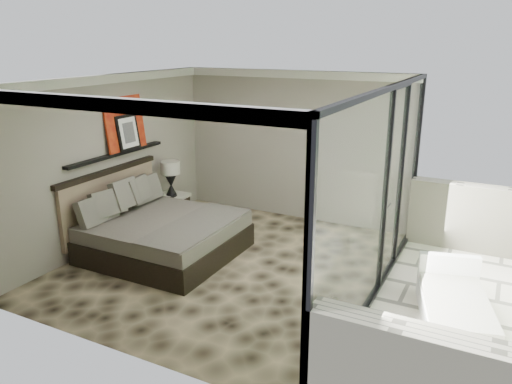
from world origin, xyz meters
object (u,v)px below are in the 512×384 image
at_px(table_lamp, 171,173).
at_px(lounger, 455,308).
at_px(bed, 159,232).
at_px(nightstand, 172,207).

height_order(table_lamp, lounger, table_lamp).
bearing_deg(bed, lounger, -0.44).
bearing_deg(table_lamp, nightstand, 178.09).
xyz_separation_m(table_lamp, lounger, (5.23, -1.36, -0.75)).
xyz_separation_m(nightstand, lounger, (5.23, -1.36, -0.08)).
distance_m(table_lamp, lounger, 5.45).
xyz_separation_m(bed, nightstand, (-0.73, 1.32, -0.09)).
bearing_deg(lounger, nightstand, 150.43).
bearing_deg(lounger, bed, 164.56).
distance_m(nightstand, table_lamp, 0.67).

